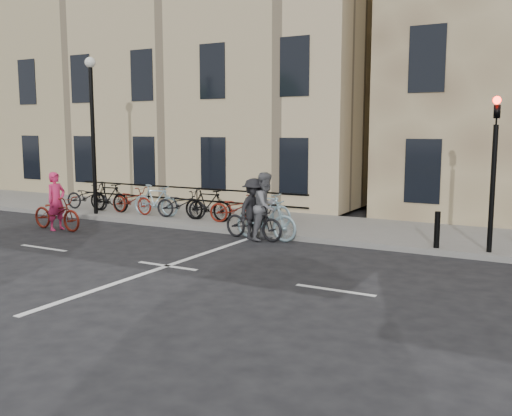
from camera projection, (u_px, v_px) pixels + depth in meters
The scene contains 10 objects.
ground at pixel (167, 266), 12.77m from camera, with size 120.00×120.00×0.00m, color black.
sidewalk at pixel (182, 215), 19.88m from camera, with size 46.00×4.00×0.15m, color slate.
building_west at pixel (183, 85), 27.65m from camera, with size 20.00×10.00×10.00m, color #CEB38B.
traffic_light at pixel (494, 155), 13.21m from camera, with size 0.18×0.30×3.90m.
lamp_post at pixel (92, 116), 19.23m from camera, with size 0.36×0.36×5.28m.
bollard_east at pixel (437, 230), 13.97m from camera, with size 0.14×0.14×0.90m, color black.
parked_bikes at pixel (168, 202), 18.91m from camera, with size 9.35×1.23×1.05m.
cyclist_pink at pixel (57, 210), 17.27m from camera, with size 2.01×0.77×1.76m.
cyclist_grey at pixel (266, 213), 15.68m from camera, with size 1.98×0.97×1.88m.
cyclist_dark at pixel (254, 215), 15.79m from camera, with size 1.99×1.18×1.71m.
Camera 1 is at (7.80, -9.94, 3.05)m, focal length 40.00 mm.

